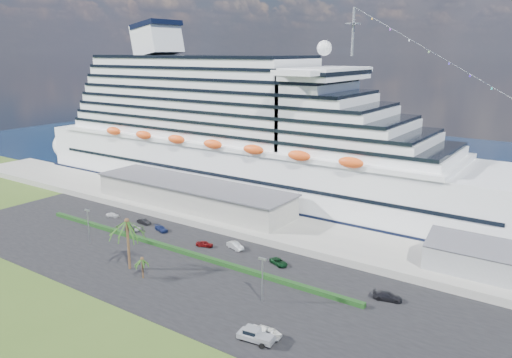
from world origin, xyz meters
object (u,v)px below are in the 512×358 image
Objects in this scene: pickup_truck at (255,335)px; boat_trailer at (266,332)px; parked_car_3 at (161,229)px; cruise_ship at (252,141)px.

boat_trailer is at bearing 63.50° from pickup_truck.
parked_car_3 is 0.72× the size of pickup_truck.
cruise_ship is at bearing 18.16° from parked_car_3.
parked_car_3 is 53.70m from pickup_truck.
pickup_truck is (46.68, -26.53, 0.50)m from parked_car_3.
boat_trailer is (48.59, -65.45, -15.44)m from cruise_ship.
parked_car_3 is at bearing 150.39° from pickup_truck.
pickup_truck is at bearing -116.50° from boat_trailer.
pickup_truck is at bearing -102.95° from parked_car_3.
cruise_ship is at bearing 126.59° from boat_trailer.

